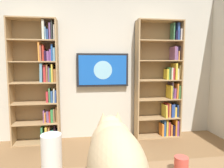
# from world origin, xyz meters

# --- Properties ---
(wall_back) EXTENTS (4.52, 0.06, 2.70)m
(wall_back) POSITION_xyz_m (0.00, -2.23, 1.35)
(wall_back) COLOR beige
(wall_back) RESTS_ON ground
(bookshelf_left) EXTENTS (0.82, 0.28, 2.11)m
(bookshelf_left) POSITION_xyz_m (-1.17, -2.06, 0.97)
(bookshelf_left) COLOR tan
(bookshelf_left) RESTS_ON ground
(bookshelf_right) EXTENTS (0.77, 0.28, 2.08)m
(bookshelf_right) POSITION_xyz_m (0.98, -2.06, 1.02)
(bookshelf_right) COLOR tan
(bookshelf_right) RESTS_ON ground
(wall_mounted_tv) EXTENTS (0.92, 0.07, 0.59)m
(wall_mounted_tv) POSITION_xyz_m (-0.07, -2.15, 1.24)
(wall_mounted_tv) COLOR black
(cat) EXTENTS (0.28, 0.68, 0.38)m
(cat) POSITION_xyz_m (0.15, 0.57, 0.92)
(cat) COLOR #D1B284
(cat) RESTS_ON desk
(paper_towel_roll) EXTENTS (0.11, 0.11, 0.25)m
(paper_towel_roll) POSITION_xyz_m (0.47, 0.36, 0.86)
(paper_towel_roll) COLOR white
(paper_towel_roll) RESTS_ON desk
(coffee_mug) EXTENTS (0.08, 0.08, 0.10)m
(coffee_mug) POSITION_xyz_m (-0.27, 0.41, 0.78)
(coffee_mug) COLOR #D84C3F
(coffee_mug) RESTS_ON desk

